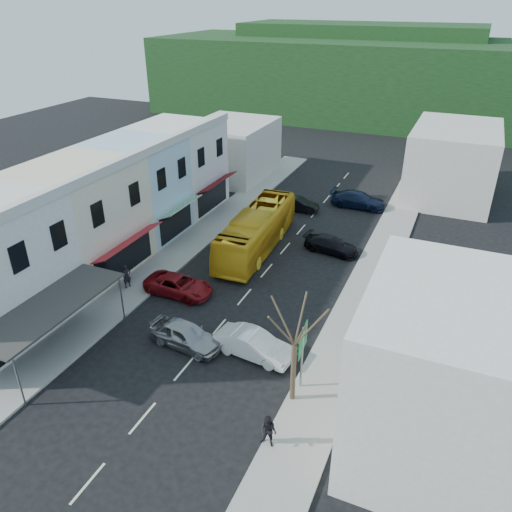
{
  "coord_description": "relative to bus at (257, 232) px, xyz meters",
  "views": [
    {
      "loc": [
        12.18,
        -22.2,
        18.39
      ],
      "look_at": [
        0.0,
        6.0,
        2.2
      ],
      "focal_mm": 35.0,
      "sensor_mm": 36.0,
      "label": 1
    }
  ],
  "objects": [
    {
      "name": "bus",
      "position": [
        0.0,
        0.0,
        0.0
      ],
      "size": [
        3.09,
        11.71,
        3.1
      ],
      "primitive_type": "imported",
      "rotation": [
        0.0,
        0.0,
        0.05
      ],
      "color": "yellow",
      "rests_on": "ground"
    },
    {
      "name": "traffic_signal",
      "position": [
        8.53,
        18.96,
        1.09
      ],
      "size": [
        1.15,
        1.37,
        5.29
      ],
      "primitive_type": null,
      "rotation": [
        0.0,
        0.0,
        3.46
      ],
      "color": "black",
      "rests_on": "ground"
    },
    {
      "name": "car_silver",
      "position": [
        1.14,
        -13.2,
        -0.85
      ],
      "size": [
        4.58,
        2.31,
        1.4
      ],
      "primitive_type": "imported",
      "rotation": [
        0.0,
        0.0,
        1.45
      ],
      "color": "#9D9DA1",
      "rests_on": "ground"
    },
    {
      "name": "car_red",
      "position": [
        -2.23,
        -8.4,
        -0.85
      ],
      "size": [
        4.63,
        1.98,
        1.4
      ],
      "primitive_type": "imported",
      "rotation": [
        0.0,
        0.0,
        1.55
      ],
      "color": "maroon",
      "rests_on": "ground"
    },
    {
      "name": "ground",
      "position": [
        2.09,
        -11.0,
        -1.55
      ],
      "size": [
        120.0,
        120.0,
        0.0
      ],
      "primitive_type": "plane",
      "color": "black",
      "rests_on": "ground"
    },
    {
      "name": "car_black_far",
      "position": [
        0.39,
        9.05,
        -0.85
      ],
      "size": [
        4.41,
        1.82,
        1.4
      ],
      "primitive_type": "imported",
      "rotation": [
        0.0,
        0.0,
        1.58
      ],
      "color": "black",
      "rests_on": "ground"
    },
    {
      "name": "distant_block_right",
      "position": [
        13.09,
        19.0,
        1.95
      ],
      "size": [
        8.0,
        12.0,
        7.0
      ],
      "primitive_type": "cube",
      "color": "#B7B2A8",
      "rests_on": "ground"
    },
    {
      "name": "hillside",
      "position": [
        0.64,
        54.09,
        5.18
      ],
      "size": [
        80.0,
        26.0,
        14.0
      ],
      "color": "black",
      "rests_on": "ground"
    },
    {
      "name": "sidewalk_right",
      "position": [
        9.59,
        -1.0,
        -1.48
      ],
      "size": [
        3.0,
        52.0,
        0.15
      ],
      "primitive_type": "cube",
      "color": "gray",
      "rests_on": "ground"
    },
    {
      "name": "sidewalk_left",
      "position": [
        -5.41,
        -1.0,
        -1.48
      ],
      "size": [
        3.0,
        52.0,
        0.15
      ],
      "primitive_type": "cube",
      "color": "gray",
      "rests_on": "ground"
    },
    {
      "name": "pedestrian_right",
      "position": [
        8.39,
        -18.18,
        -0.55
      ],
      "size": [
        0.72,
        0.48,
        1.7
      ],
      "primitive_type": "imported",
      "rotation": [
        0.0,
        0.0,
        -0.06
      ],
      "color": "black",
      "rests_on": "sidewalk_right"
    },
    {
      "name": "distant_block_left",
      "position": [
        -9.91,
        16.0,
        1.45
      ],
      "size": [
        8.0,
        10.0,
        6.0
      ],
      "primitive_type": "cube",
      "color": "#B7B2A8",
      "rests_on": "ground"
    },
    {
      "name": "street_tree",
      "position": [
        8.39,
        -14.94,
        1.97
      ],
      "size": [
        2.39,
        2.39,
        7.04
      ],
      "primitive_type": null,
      "rotation": [
        0.0,
        0.0,
        0.04
      ],
      "color": "#33291C",
      "rests_on": "ground"
    },
    {
      "name": "right_building",
      "position": [
        15.59,
        -15.0,
        2.45
      ],
      "size": [
        8.0,
        9.0,
        8.0
      ],
      "primitive_type": "cube",
      "color": "beige",
      "rests_on": "ground"
    },
    {
      "name": "pedestrian_left",
      "position": [
        -5.86,
        -9.25,
        -0.55
      ],
      "size": [
        0.58,
        0.7,
        1.7
      ],
      "primitive_type": "imported",
      "rotation": [
        0.0,
        0.0,
        1.21
      ],
      "color": "black",
      "rests_on": "sidewalk_left"
    },
    {
      "name": "shopfront_row",
      "position": [
        -10.4,
        -6.0,
        2.45
      ],
      "size": [
        8.25,
        30.0,
        8.0
      ],
      "color": "beige",
      "rests_on": "ground"
    },
    {
      "name": "car_white",
      "position": [
        5.18,
        -12.45,
        -0.85
      ],
      "size": [
        4.56,
        2.24,
        1.4
      ],
      "primitive_type": "imported",
      "rotation": [
        0.0,
        0.0,
        1.47
      ],
      "color": "silver",
      "rests_on": "ground"
    },
    {
      "name": "car_black_near",
      "position": [
        5.68,
        1.86,
        -0.85
      ],
      "size": [
        4.7,
        2.41,
        1.4
      ],
      "primitive_type": "imported",
      "rotation": [
        0.0,
        0.0,
        1.44
      ],
      "color": "black",
      "rests_on": "ground"
    },
    {
      "name": "direction_sign",
      "position": [
        8.49,
        -13.93,
        0.39
      ],
      "size": [
        0.48,
        1.78,
        3.88
      ],
      "primitive_type": null,
      "rotation": [
        0.0,
        0.0,
        0.08
      ],
      "color": "#095D26",
      "rests_on": "ground"
    },
    {
      "name": "car_navy_far",
      "position": [
        5.46,
        12.16,
        -0.85
      ],
      "size": [
        4.5,
        1.84,
        1.4
      ],
      "primitive_type": "imported",
      "rotation": [
        0.0,
        0.0,
        1.57
      ],
      "color": "black",
      "rests_on": "ground"
    }
  ]
}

